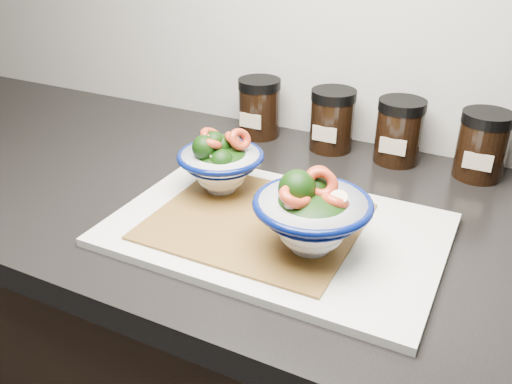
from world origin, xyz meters
The scene contains 9 objects.
countertop centered at (0.00, 1.45, 0.88)m, with size 3.50×0.60×0.04m, color black.
cutting_board centered at (-0.16, 1.38, 0.91)m, with size 0.45×0.30×0.01m, color silver.
bamboo_mat centered at (-0.19, 1.37, 0.91)m, with size 0.28×0.24×0.00m, color olive.
bowl_left centered at (-0.28, 1.43, 0.96)m, with size 0.13×0.13×0.11m.
bowl_right centered at (-0.10, 1.34, 0.96)m, with size 0.15×0.15×0.12m.
spice_jar_a centered at (-0.35, 1.69, 0.96)m, with size 0.08×0.08×0.11m.
spice_jar_b centered at (-0.20, 1.69, 0.96)m, with size 0.08×0.08×0.11m.
spice_jar_c centered at (-0.08, 1.69, 0.96)m, with size 0.08×0.08×0.11m.
spice_jar_d centered at (0.06, 1.69, 0.96)m, with size 0.08×0.08×0.11m.
Camera 1 is at (0.10, 0.79, 1.31)m, focal length 38.00 mm.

